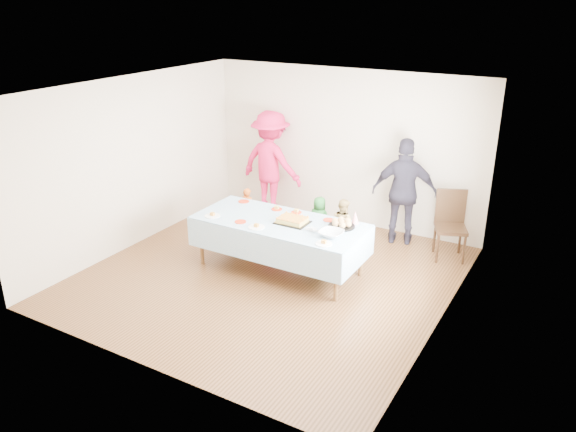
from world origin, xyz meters
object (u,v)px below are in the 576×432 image
(adult_left, at_px, (271,163))
(birthday_cake, at_px, (292,220))
(party_table, at_px, (279,224))
(dining_chair, at_px, (451,221))

(adult_left, bearing_deg, birthday_cake, 133.43)
(party_table, height_order, birthday_cake, birthday_cake)
(dining_chair, bearing_deg, party_table, -162.68)
(birthday_cake, bearing_deg, party_table, -171.19)
(party_table, relative_size, adult_left, 1.31)
(party_table, height_order, dining_chair, dining_chair)
(dining_chair, bearing_deg, adult_left, 153.16)
(party_table, bearing_deg, dining_chair, 40.30)
(party_table, distance_m, adult_left, 2.38)
(party_table, xyz_separation_m, birthday_cake, (0.20, 0.03, 0.09))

